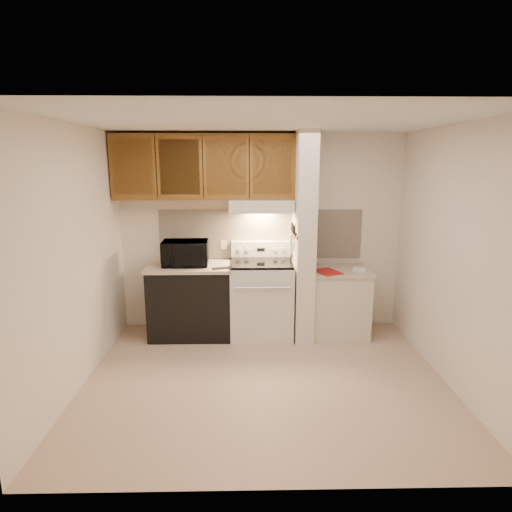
{
  "coord_description": "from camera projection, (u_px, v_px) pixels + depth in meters",
  "views": [
    {
      "loc": [
        -0.17,
        -3.95,
        2.15
      ],
      "look_at": [
        -0.08,
        0.75,
        1.11
      ],
      "focal_mm": 30.0,
      "sensor_mm": 36.0,
      "label": 1
    }
  ],
  "objects": [
    {
      "name": "cab_door_d",
      "position": [
        273.0,
        167.0,
        5.02
      ],
      "size": [
        0.46,
        0.01,
        0.63
      ],
      "primitive_type": "cube",
      "color": "brown",
      "rests_on": "upper_cabinets"
    },
    {
      "name": "range_knob_left_outer",
      "position": [
        239.0,
        250.0,
        5.46
      ],
      "size": [
        0.05,
        0.02,
        0.05
      ],
      "primitive_type": "cylinder",
      "rotation": [
        1.57,
        0.0,
        0.0
      ],
      "color": "silver",
      "rests_on": "range_backguard"
    },
    {
      "name": "knife_blade_a",
      "position": [
        294.0,
        243.0,
        5.0
      ],
      "size": [
        0.01,
        0.03,
        0.16
      ],
      "primitive_type": "cube",
      "color": "silver",
      "rests_on": "knife_strip"
    },
    {
      "name": "oven_handle",
      "position": [
        262.0,
        288.0,
        4.95
      ],
      "size": [
        0.65,
        0.02,
        0.02
      ],
      "primitive_type": "cylinder",
      "rotation": [
        0.0,
        1.57,
        0.0
      ],
      "color": "silver",
      "rests_on": "range_body"
    },
    {
      "name": "backsplash",
      "position": [
        261.0,
        234.0,
        5.51
      ],
      "size": [
        2.6,
        0.02,
        0.63
      ],
      "primitive_type": "cube",
      "color": "#F8E2CA",
      "rests_on": "wall_back"
    },
    {
      "name": "knife_blade_b",
      "position": [
        294.0,
        243.0,
        5.06
      ],
      "size": [
        0.01,
        0.04,
        0.18
      ],
      "primitive_type": "cube",
      "color": "silver",
      "rests_on": "knife_strip"
    },
    {
      "name": "knife_blade_d",
      "position": [
        292.0,
        239.0,
        5.23
      ],
      "size": [
        0.01,
        0.04,
        0.16
      ],
      "primitive_type": "cube",
      "color": "silver",
      "rests_on": "knife_strip"
    },
    {
      "name": "knife_blade_e",
      "position": [
        292.0,
        239.0,
        5.3
      ],
      "size": [
        0.01,
        0.04,
        0.18
      ],
      "primitive_type": "cube",
      "color": "silver",
      "rests_on": "knife_strip"
    },
    {
      "name": "knife_handle_a",
      "position": [
        295.0,
        230.0,
        4.95
      ],
      "size": [
        0.02,
        0.02,
        0.1
      ],
      "primitive_type": "cylinder",
      "color": "black",
      "rests_on": "knife_strip"
    },
    {
      "name": "outlet",
      "position": [
        224.0,
        245.0,
        5.52
      ],
      "size": [
        0.08,
        0.01,
        0.12
      ],
      "primitive_type": "cube",
      "color": "beige",
      "rests_on": "backsplash"
    },
    {
      "name": "ceiling",
      "position": [
        266.0,
        121.0,
        3.79
      ],
      "size": [
        3.6,
        3.6,
        0.0
      ],
      "primitive_type": "plane",
      "rotation": [
        3.14,
        0.0,
        0.0
      ],
      "color": "white",
      "rests_on": "wall_back"
    },
    {
      "name": "knife_strip",
      "position": [
        294.0,
        232.0,
        5.12
      ],
      "size": [
        0.02,
        0.42,
        0.04
      ],
      "primitive_type": "cube",
      "color": "black",
      "rests_on": "partition_pillar"
    },
    {
      "name": "cab_door_c",
      "position": [
        226.0,
        167.0,
        5.0
      ],
      "size": [
        0.46,
        0.01,
        0.63
      ],
      "primitive_type": "cube",
      "color": "brown",
      "rests_on": "upper_cabinets"
    },
    {
      "name": "right_countertop",
      "position": [
        340.0,
        271.0,
        5.29
      ],
      "size": [
        0.74,
        0.64,
        0.04
      ],
      "primitive_type": "cube",
      "color": "beige",
      "rests_on": "right_cab_base"
    },
    {
      "name": "dishwasher_front",
      "position": [
        191.0,
        302.0,
        5.35
      ],
      "size": [
        1.0,
        0.63,
        0.87
      ],
      "primitive_type": "cube",
      "color": "black",
      "rests_on": "floor"
    },
    {
      "name": "oven_mitt",
      "position": [
        291.0,
        244.0,
        5.38
      ],
      "size": [
        0.03,
        0.11,
        0.26
      ],
      "primitive_type": "cube",
      "color": "gray",
      "rests_on": "partition_pillar"
    },
    {
      "name": "teal_jar",
      "position": [
        185.0,
        263.0,
        5.14
      ],
      "size": [
        0.11,
        0.11,
        0.1
      ],
      "primitive_type": "cylinder",
      "rotation": [
        0.0,
        0.0,
        -0.24
      ],
      "color": "#2B6560",
      "rests_on": "left_countertop"
    },
    {
      "name": "wall_right",
      "position": [
        453.0,
        258.0,
        4.09
      ],
      "size": [
        0.02,
        3.0,
        2.5
      ],
      "primitive_type": "cube",
      "color": "white",
      "rests_on": "floor"
    },
    {
      "name": "cab_gap_c",
      "position": [
        249.0,
        167.0,
        5.01
      ],
      "size": [
        0.01,
        0.01,
        0.73
      ],
      "primitive_type": "cube",
      "color": "black",
      "rests_on": "upper_cabinets"
    },
    {
      "name": "cab_gap_b",
      "position": [
        203.0,
        167.0,
        5.0
      ],
      "size": [
        0.01,
        0.01,
        0.73
      ],
      "primitive_type": "cube",
      "color": "black",
      "rests_on": "upper_cabinets"
    },
    {
      "name": "knife_handle_e",
      "position": [
        292.0,
        226.0,
        5.25
      ],
      "size": [
        0.02,
        0.02,
        0.1
      ],
      "primitive_type": "cylinder",
      "color": "black",
      "rests_on": "knife_strip"
    },
    {
      "name": "cab_door_b",
      "position": [
        180.0,
        167.0,
        4.99
      ],
      "size": [
        0.46,
        0.01,
        0.63
      ],
      "primitive_type": "cube",
      "color": "brown",
      "rests_on": "upper_cabinets"
    },
    {
      "name": "upper_cabinets",
      "position": [
        204.0,
        167.0,
        5.16
      ],
      "size": [
        2.18,
        0.33,
        0.77
      ],
      "primitive_type": "cube",
      "color": "brown",
      "rests_on": "wall_back"
    },
    {
      "name": "partition_pillar",
      "position": [
        303.0,
        237.0,
        5.19
      ],
      "size": [
        0.22,
        0.7,
        2.5
      ],
      "primitive_type": "cube",
      "color": "#F0DFCB",
      "rests_on": "floor"
    },
    {
      "name": "cab_door_a",
      "position": [
        133.0,
        167.0,
        4.98
      ],
      "size": [
        0.46,
        0.01,
        0.63
      ],
      "primitive_type": "cube",
      "color": "brown",
      "rests_on": "upper_cabinets"
    },
    {
      "name": "range_body",
      "position": [
        261.0,
        299.0,
        5.36
      ],
      "size": [
        0.76,
        0.65,
        0.92
      ],
      "primitive_type": "cube",
      "color": "silver",
      "rests_on": "floor"
    },
    {
      "name": "cooktop",
      "position": [
        261.0,
        263.0,
        5.25
      ],
      "size": [
        0.74,
        0.64,
        0.03
      ],
      "primitive_type": "cube",
      "color": "black",
      "rests_on": "range_body"
    },
    {
      "name": "knife_handle_d",
      "position": [
        292.0,
        227.0,
        5.19
      ],
      "size": [
        0.02,
        0.02,
        0.1
      ],
      "primitive_type": "cylinder",
      "color": "black",
      "rests_on": "knife_strip"
    },
    {
      "name": "floor",
      "position": [
        265.0,
        379.0,
        4.33
      ],
      "size": [
        3.6,
        3.6,
        0.0
      ],
      "primitive_type": "plane",
      "color": "#C9A88E",
      "rests_on": "ground"
    },
    {
      "name": "left_countertop",
      "position": [
        190.0,
        266.0,
        5.26
      ],
      "size": [
        1.04,
        0.67,
        0.04
      ],
      "primitive_type": "cube",
      "color": "beige",
      "rests_on": "dishwasher_front"
    },
    {
      "name": "right_cab_base",
      "position": [
        338.0,
        303.0,
        5.38
      ],
      "size": [
        0.7,
        0.6,
        0.81
      ],
      "primitive_type": "cube",
      "color": "beige",
      "rests_on": "floor"
    },
    {
      "name": "spoon_rest",
      "position": [
        222.0,
        268.0,
        5.06
      ],
      "size": [
        0.23,
        0.13,
        0.01
      ],
      "primitive_type": "cube",
      "rotation": [
        0.0,
        0.0,
        0.32
      ],
      "color": "black",
      "rests_on": "left_countertop"
    },
    {
      "name": "knife_blade_c",
      "position": [
        293.0,
        242.0,
        5.16
      ],
      "size": [
        0.01,
        0.04,
        0.2
      ],
      "primitive_type": "cube",
      "color": "silver",
      "rests_on": "knife_strip"
    },
    {
      "name": "range_hood",
      "position": [
        261.0,
        205.0,
        5.22
      ],
      "size": [
        0.78,
        0.44,
        0.15
      ],
      "primitive_type": "cube",
      "color": "beige",
      "rests_on": "upper_cabinets"
    },
    {
      "name": "wall_back",
      "position": [
        261.0,
        233.0,
        5.52
      ],
      "size": [
        3.6,
        2.5,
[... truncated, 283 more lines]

